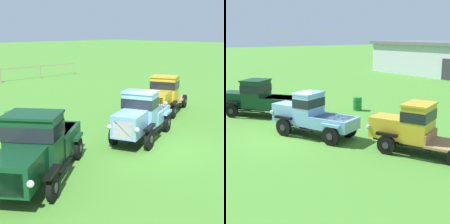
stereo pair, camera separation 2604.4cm
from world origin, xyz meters
TOP-DOWN VIEW (x-y plane):
  - ground_plane at (0.00, 0.00)m, footprint 240.00×240.00m
  - paddock_fence at (6.43, 21.66)m, footprint 13.52×0.37m
  - vintage_truck_foreground_near at (-5.23, 0.77)m, footprint 5.27×4.59m
  - vintage_truck_second_in_line at (0.43, 1.08)m, footprint 4.88×3.08m
  - vintage_truck_midrow_center at (5.19, 3.33)m, footprint 5.07×3.23m
  - oil_drum_beside_row at (-2.90, 6.79)m, footprint 0.62×0.62m

SIDE VIEW (x-z plane):
  - ground_plane at x=0.00m, z-range 0.00..0.00m
  - oil_drum_beside_row at x=-2.90m, z-range 0.00..0.90m
  - paddock_fence at x=6.43m, z-range 0.32..1.68m
  - vintage_truck_second_in_line at x=0.43m, z-range -0.02..2.23m
  - vintage_truck_midrow_center at x=5.19m, z-range 0.02..2.26m
  - vintage_truck_foreground_near at x=-5.23m, z-range 0.00..2.31m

